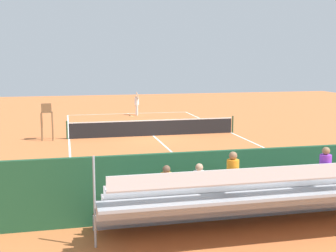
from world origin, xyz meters
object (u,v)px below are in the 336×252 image
(umpire_chair, at_px, (47,117))
(courtside_bench, at_px, (323,183))
(equipment_bag, at_px, (276,198))
(bleacher_stand, at_px, (258,198))
(tennis_player, at_px, (137,103))
(tennis_net, at_px, (153,128))
(tennis_racket, at_px, (132,116))
(tennis_ball_near, at_px, (164,121))

(umpire_chair, height_order, courtside_bench, umpire_chair)
(courtside_bench, bearing_deg, equipment_bag, 4.13)
(bleacher_stand, height_order, tennis_player, bleacher_stand)
(courtside_bench, bearing_deg, tennis_net, -76.36)
(tennis_net, distance_m, courtside_bench, 13.66)
(bleacher_stand, distance_m, umpire_chair, 16.47)
(equipment_bag, relative_size, tennis_racket, 1.55)
(tennis_ball_near, bearing_deg, tennis_net, 71.59)
(bleacher_stand, bearing_deg, tennis_player, -91.39)
(courtside_bench, bearing_deg, umpire_chair, -54.48)
(umpire_chair, relative_size, tennis_player, 1.11)
(courtside_bench, bearing_deg, tennis_racket, -81.91)
(umpire_chair, bearing_deg, tennis_net, -179.32)
(courtside_bench, height_order, tennis_ball_near, courtside_bench)
(umpire_chair, distance_m, courtside_bench, 16.23)
(umpire_chair, height_order, tennis_ball_near, umpire_chair)
(umpire_chair, height_order, tennis_player, umpire_chair)
(bleacher_stand, height_order, tennis_ball_near, bleacher_stand)
(tennis_net, xyz_separation_m, tennis_ball_near, (-1.98, -5.95, -0.47))
(tennis_net, relative_size, tennis_ball_near, 156.06)
(umpire_chair, relative_size, tennis_ball_near, 32.42)
(tennis_player, bearing_deg, tennis_racket, 44.31)
(tennis_ball_near, bearing_deg, umpire_chair, 36.37)
(courtside_bench, distance_m, tennis_ball_near, 19.27)
(tennis_net, bearing_deg, bleacher_stand, 89.70)
(equipment_bag, height_order, tennis_player, tennis_player)
(courtside_bench, height_order, tennis_player, tennis_player)
(tennis_player, relative_size, tennis_ball_near, 29.18)
(tennis_net, height_order, equipment_bag, tennis_net)
(tennis_net, relative_size, bleacher_stand, 1.14)
(equipment_bag, bearing_deg, bleacher_stand, 52.13)
(equipment_bag, distance_m, tennis_ball_near, 19.36)
(tennis_net, relative_size, tennis_racket, 17.70)
(tennis_net, xyz_separation_m, courtside_bench, (-3.22, 13.27, 0.06))
(bleacher_stand, relative_size, tennis_ball_near, 137.27)
(tennis_net, xyz_separation_m, tennis_player, (-0.53, -9.76, 0.51))
(tennis_racket, xyz_separation_m, tennis_ball_near, (-1.96, 3.30, 0.02))
(tennis_net, bearing_deg, umpire_chair, 0.68)
(equipment_bag, distance_m, tennis_player, 23.19)
(umpire_chair, bearing_deg, tennis_player, -124.40)
(equipment_bag, relative_size, tennis_player, 0.47)
(tennis_net, distance_m, bleacher_stand, 15.36)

